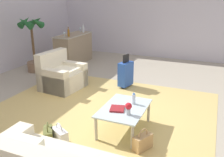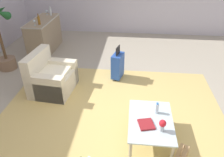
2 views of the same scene
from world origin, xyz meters
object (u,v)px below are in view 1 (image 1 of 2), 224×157
object	(u,v)px
armchair	(61,76)
handbag_white	(60,136)
wine_glass_leftmost	(64,33)
suitcase_blue	(126,74)
flower_vase	(128,108)
handbag_tan	(143,142)
handbag_olive	(48,135)
coffee_table_book	(117,109)
wine_bottle_amber	(68,33)
potted_palm	(33,43)
water_bottle	(134,99)
wine_bottle_clear	(83,29)
bar_console	(74,48)
wine_glass_left_of_centre	(80,29)
coffee_table	(124,110)

from	to	relation	value
armchair	handbag_white	distance (m)	2.50
wine_glass_leftmost	suitcase_blue	xyz separation A→B (m)	(-0.96, -2.38, -0.73)
flower_vase	wine_glass_leftmost	size ratio (longest dim) A/B	1.33
handbag_tan	handbag_olive	bearing A→B (deg)	105.74
coffee_table_book	wine_glass_leftmost	world-z (taller)	wine_glass_leftmost
armchair	wine_bottle_amber	bearing A→B (deg)	25.17
handbag_olive	potted_palm	bearing A→B (deg)	41.93
water_bottle	coffee_table_book	bearing A→B (deg)	150.64
suitcase_blue	water_bottle	bearing A→B (deg)	-156.04
wine_glass_leftmost	wine_bottle_clear	xyz separation A→B (m)	(1.03, -0.09, 0.01)
handbag_white	flower_vase	bearing A→B (deg)	-59.77
bar_console	handbag_olive	distance (m)	4.83
bar_console	handbag_tan	bearing A→B (deg)	-137.78
wine_glass_left_of_centre	handbag_olive	size ratio (longest dim) A/B	0.43
armchair	wine_bottle_amber	distance (m)	2.08
coffee_table_book	potted_palm	bearing A→B (deg)	42.92
water_bottle	wine_bottle_clear	xyz separation A→B (m)	(3.78, 3.09, 0.57)
wine_glass_left_of_centre	armchair	bearing A→B (deg)	-160.51
coffee_table_book	potted_palm	distance (m)	4.32
wine_bottle_clear	water_bottle	bearing A→B (deg)	-140.78
coffee_table	armchair	bearing A→B (deg)	58.96
coffee_table	bar_console	world-z (taller)	bar_console
coffee_table	water_bottle	bearing A→B (deg)	-26.57
suitcase_blue	handbag_olive	size ratio (longest dim) A/B	2.37
wine_glass_left_of_centre	wine_bottle_clear	distance (m)	0.16
wine_bottle_clear	coffee_table	bearing A→B (deg)	-143.13
coffee_table_book	bar_console	bearing A→B (deg)	25.41
coffee_table	suitcase_blue	size ratio (longest dim) A/B	1.22
armchair	wine_glass_leftmost	size ratio (longest dim) A/B	6.78
bar_console	handbag_olive	size ratio (longest dim) A/B	4.46
water_bottle	potted_palm	size ratio (longest dim) A/B	0.12
bar_console	suitcase_blue	xyz separation A→B (m)	(-1.50, -2.40, -0.15)
wine_bottle_amber	flower_vase	bearing A→B (deg)	-136.13
wine_glass_leftmost	wine_bottle_clear	world-z (taller)	wine_bottle_clear
handbag_tan	flower_vase	bearing A→B (deg)	56.76
wine_bottle_clear	handbag_tan	xyz separation A→B (m)	(-4.41, -3.45, -0.97)
wine_glass_leftmost	handbag_white	distance (m)	4.48
coffee_table	handbag_white	world-z (taller)	coffee_table
coffee_table	wine_bottle_amber	world-z (taller)	wine_bottle_amber
wine_bottle_amber	suitcase_blue	world-z (taller)	wine_bottle_amber
bar_console	handbag_white	xyz separation A→B (m)	(-4.27, -2.30, -0.38)
wine_bottle_clear	handbag_white	distance (m)	5.32
wine_bottle_clear	handbag_white	size ratio (longest dim) A/B	0.84
bar_console	handbag_white	distance (m)	4.87
water_bottle	flower_vase	world-z (taller)	flower_vase
armchair	potted_palm	bearing A→B (deg)	59.70
coffee_table	potted_palm	size ratio (longest dim) A/B	0.62
potted_palm	wine_glass_left_of_centre	bearing A→B (deg)	-16.88
coffee_table	wine_glass_left_of_centre	size ratio (longest dim) A/B	6.74
bar_console	suitcase_blue	distance (m)	2.83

